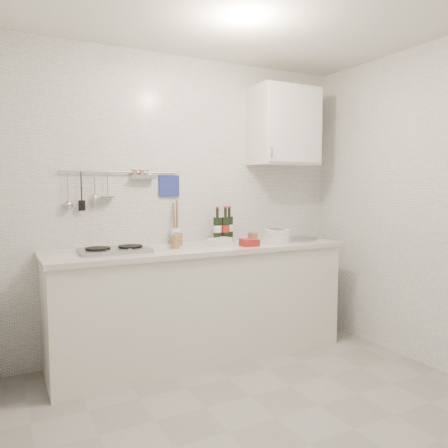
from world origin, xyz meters
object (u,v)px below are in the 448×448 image
object	(u,v)px
wine_bottles	(224,224)
utensil_crock	(176,234)
wall_cabinet	(284,127)
plate_stack_hob	(125,249)
plate_stack_sink	(276,236)

from	to	relation	value
wine_bottles	utensil_crock	world-z (taller)	utensil_crock
wine_bottles	utensil_crock	size ratio (longest dim) A/B	0.84
wall_cabinet	utensil_crock	distance (m)	1.40
plate_stack_hob	wine_bottles	xyz separation A→B (m)	(0.90, 0.09, 0.14)
plate_stack_sink	wine_bottles	bearing A→B (deg)	152.09
plate_stack_sink	wine_bottles	size ratio (longest dim) A/B	1.00
utensil_crock	plate_stack_sink	bearing A→B (deg)	-19.73
wall_cabinet	plate_stack_sink	xyz separation A→B (m)	(-0.20, -0.18, -0.98)
wall_cabinet	utensil_crock	bearing A→B (deg)	173.65
wall_cabinet	utensil_crock	xyz separation A→B (m)	(-1.02, 0.11, -0.94)
plate_stack_hob	wall_cabinet	bearing A→B (deg)	2.32
wall_cabinet	plate_stack_hob	world-z (taller)	wall_cabinet
plate_stack_hob	utensil_crock	bearing A→B (deg)	19.80
wall_cabinet	wine_bottles	bearing A→B (deg)	176.92
wine_bottles	wall_cabinet	bearing A→B (deg)	-3.08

